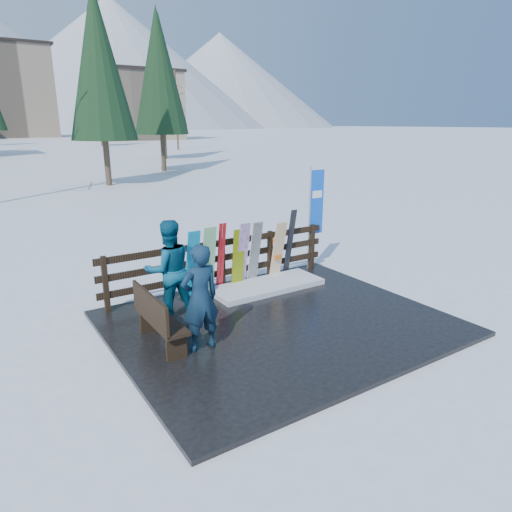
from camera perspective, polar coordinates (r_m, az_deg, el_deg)
ground at (r=8.77m, az=2.91°, el=-8.59°), size 700.00×700.00×0.00m
deck at (r=8.75m, az=2.91°, el=-8.36°), size 6.00×5.00×0.08m
fence at (r=10.25m, az=-4.23°, el=-0.46°), size 5.60×0.10×1.15m
snow_patch at (r=10.36m, az=1.37°, el=-3.74°), size 2.59×1.00×0.12m
bench at (r=7.79m, az=-12.29°, el=-7.50°), size 0.41×1.50×0.97m
snowboard_0 at (r=9.68m, az=-7.98°, el=-1.03°), size 0.27×0.37×1.50m
snowboard_1 at (r=9.83m, az=-5.94°, el=-0.60°), size 0.29×0.28×1.53m
snowboard_2 at (r=10.19m, az=-2.24°, el=-0.34°), size 0.29×0.19×1.38m
snowboard_3 at (r=10.23m, az=-1.70°, el=0.11°), size 0.25×0.32×1.51m
snowboard_4 at (r=10.40m, az=-0.17°, el=0.34°), size 0.25×0.32×1.50m
snowboard_5 at (r=10.76m, az=2.76°, el=0.65°), size 0.29×0.33×1.41m
ski_pair_a at (r=10.04m, az=-4.40°, el=-0.12°), size 0.16×0.26×1.56m
ski_pair_b at (r=11.01m, az=4.23°, el=1.65°), size 0.17×0.33×1.66m
rental_flag at (r=11.56m, az=7.37°, el=6.21°), size 0.45×0.04×2.60m
person_front at (r=7.43m, az=-7.00°, el=-5.24°), size 0.66×0.44×1.80m
person_back at (r=8.71m, az=-10.83°, el=-1.71°), size 0.99×0.80×1.91m
trees at (r=55.99m, az=-25.54°, el=17.07°), size 42.25×68.86×13.38m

